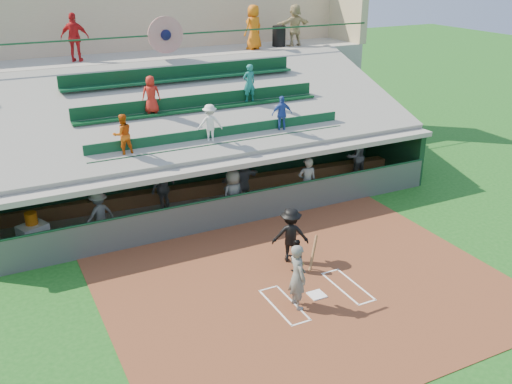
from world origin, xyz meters
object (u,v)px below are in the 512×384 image
white_table (34,235)px  trash_bin (279,36)px  home_plate (317,295)px  batter_at_plate (298,276)px  water_cooler (31,218)px  catcher (296,255)px

white_table → trash_bin: bearing=5.0°
home_plate → white_table: 9.18m
home_plate → white_table: bearing=135.3°
trash_bin → batter_at_plate: bearing=-116.7°
batter_at_plate → water_cooler: (-5.76, 6.70, 0.04)m
catcher → water_cooler: 8.39m
catcher → batter_at_plate: bearing=61.6°
water_cooler → trash_bin: size_ratio=0.41×
white_table → home_plate: bearing=-68.1°
batter_at_plate → white_table: size_ratio=2.31×
water_cooler → white_table: bearing=-100.9°
batter_at_plate → water_cooler: 8.84m
home_plate → batter_at_plate: bearing=-165.7°
home_plate → trash_bin: (5.97, 13.19, 5.04)m
batter_at_plate → water_cooler: size_ratio=5.06×
trash_bin → white_table: bearing=-151.6°
catcher → trash_bin: bearing=-115.5°
home_plate → water_cooler: bearing=135.0°
batter_at_plate → water_cooler: bearing=130.7°
catcher → trash_bin: 13.88m
trash_bin → home_plate: bearing=-114.3°
catcher → water_cooler: (-6.66, 5.08, 0.45)m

